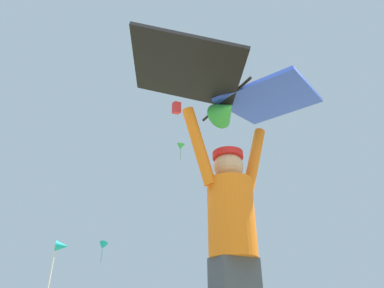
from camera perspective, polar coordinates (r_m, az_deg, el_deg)
The scene contains 6 objects.
kite_flyer_person at distance 2.37m, azimuth 7.17°, elevation -16.50°, with size 0.81×0.41×1.92m.
held_stunt_kite at distance 2.80m, azimuth 6.70°, elevation 9.13°, with size 1.88×1.19×0.41m.
distant_kite_green_high_left at distance 38.57m, azimuth -2.04°, elevation -0.47°, with size 1.20×1.31×2.23m.
distant_kite_teal_high_right at distance 35.69m, azimuth -15.47°, elevation -16.94°, with size 1.33×1.37×2.17m.
distant_kite_red_mid_right at distance 22.44m, azimuth -2.74°, elevation 6.39°, with size 0.64×0.74×0.89m.
marker_flag at distance 8.46m, azimuth -22.27°, elevation -17.26°, with size 0.30×0.24×1.97m.
Camera 1 is at (-0.55, -1.98, 0.50)m, focal length 30.23 mm.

